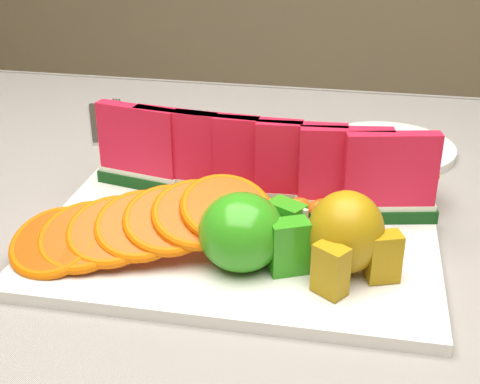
% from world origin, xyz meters
% --- Properties ---
extents(table, '(1.40, 0.90, 0.75)m').
position_xyz_m(table, '(0.00, 0.00, 0.65)').
color(table, '#4E291C').
rests_on(table, ground).
extents(tablecloth, '(1.53, 1.03, 0.20)m').
position_xyz_m(tablecloth, '(0.00, 0.00, 0.72)').
color(tablecloth, gray).
rests_on(tablecloth, table).
extents(platter, '(0.40, 0.30, 0.01)m').
position_xyz_m(platter, '(0.08, -0.01, 0.76)').
color(platter, silver).
rests_on(platter, tablecloth).
extents(apple_cluster, '(0.11, 0.09, 0.07)m').
position_xyz_m(apple_cluster, '(0.10, -0.07, 0.80)').
color(apple_cluster, '#2E8514').
rests_on(apple_cluster, platter).
extents(pear_cluster, '(0.09, 0.10, 0.08)m').
position_xyz_m(pear_cluster, '(0.19, -0.07, 0.81)').
color(pear_cluster, '#9E6F18').
rests_on(pear_cluster, platter).
extents(side_plate, '(0.18, 0.18, 0.01)m').
position_xyz_m(side_plate, '(0.23, 0.26, 0.76)').
color(side_plate, silver).
rests_on(side_plate, tablecloth).
extents(fork, '(0.08, 0.19, 0.00)m').
position_xyz_m(fork, '(-0.19, 0.29, 0.76)').
color(fork, silver).
rests_on(fork, tablecloth).
extents(watermelon_row, '(0.39, 0.07, 0.10)m').
position_xyz_m(watermelon_row, '(0.09, 0.05, 0.82)').
color(watermelon_row, '#0A3908').
rests_on(watermelon_row, platter).
extents(orange_fan_front, '(0.27, 0.16, 0.07)m').
position_xyz_m(orange_fan_front, '(-0.00, -0.07, 0.80)').
color(orange_fan_front, '#DA4E09').
rests_on(orange_fan_front, platter).
extents(orange_fan_back, '(0.38, 0.11, 0.05)m').
position_xyz_m(orange_fan_back, '(0.11, 0.11, 0.79)').
color(orange_fan_back, '#DA4E09').
rests_on(orange_fan_back, platter).
extents(tangerine_segments, '(0.22, 0.06, 0.02)m').
position_xyz_m(tangerine_segments, '(0.10, 0.02, 0.78)').
color(tangerine_segments, orange).
rests_on(tangerine_segments, platter).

